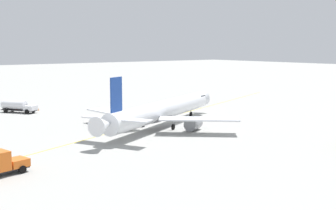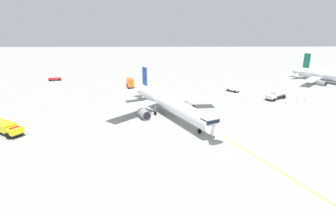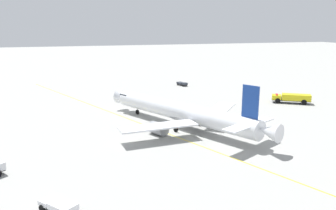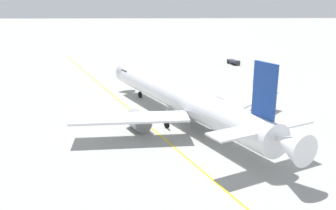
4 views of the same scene
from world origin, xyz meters
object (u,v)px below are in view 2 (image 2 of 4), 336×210
safety_cone_near (285,102)px  safety_cone_far (305,101)px  airliner_main (168,104)px  pushback_tug_truck (233,89)px  catering_truck_truck (130,83)px  ops_pickup_truck (55,79)px  airliner_secondary (334,77)px  fire_tender_truck (4,127)px  fuel_tanker_truck (277,94)px  safety_cone_mid (297,101)px

safety_cone_near → safety_cone_far: bearing=106.6°
airliner_main → safety_cone_near: 38.28m
safety_cone_far → pushback_tug_truck: bearing=-126.2°
catering_truck_truck → safety_cone_far: bearing=55.9°
pushback_tug_truck → ops_pickup_truck: ops_pickup_truck is taller
catering_truck_truck → airliner_main: bearing=9.6°
airliner_secondary → fire_tender_truck: 119.41m
fire_tender_truck → fuel_tanker_truck: size_ratio=1.16×
airliner_secondary → fuel_tanker_truck: (24.36, -34.94, -1.21)m
ops_pickup_truck → safety_cone_mid: (38.41, 91.31, -0.53)m
airliner_secondary → safety_cone_far: airliner_secondary is taller
fuel_tanker_truck → ops_pickup_truck: fuel_tanker_truck is taller
ops_pickup_truck → fuel_tanker_truck: bearing=141.2°
airliner_main → pushback_tug_truck: airliner_main is taller
pushback_tug_truck → safety_cone_mid: pushback_tug_truck is taller
safety_cone_mid → catering_truck_truck: bearing=-113.8°
safety_cone_mid → safety_cone_near: bearing=-73.4°
pushback_tug_truck → airliner_main: bearing=-81.3°
ops_pickup_truck → catering_truck_truck: catering_truck_truck is taller
ops_pickup_truck → catering_truck_truck: 38.28m
pushback_tug_truck → fuel_tanker_truck: bearing=7.7°
airliner_main → ops_pickup_truck: bearing=-161.4°
safety_cone_mid → safety_cone_far: bearing=106.6°
safety_cone_near → fire_tender_truck: bearing=-72.8°
fire_tender_truck → catering_truck_truck: size_ratio=1.19×
safety_cone_mid → safety_cone_far: (-0.82, 2.74, 0.00)m
fire_tender_truck → ops_pickup_truck: 63.86m
airliner_main → safety_cone_far: 45.84m
airliner_main → pushback_tug_truck: 36.42m
ops_pickup_truck → safety_cone_near: 95.47m
fuel_tanker_truck → catering_truck_truck: 54.70m
pushback_tug_truck → fuel_tanker_truck: size_ratio=0.58×
pushback_tug_truck → safety_cone_near: (16.35, 12.11, -0.53)m
catering_truck_truck → safety_cone_far: (23.70, 58.40, -1.39)m
airliner_secondary → pushback_tug_truck: 48.48m
fire_tender_truck → safety_cone_mid: fire_tender_truck is taller
pushback_tug_truck → safety_cone_far: (14.18, 19.37, -0.53)m
pushback_tug_truck → safety_cone_near: 20.35m
pushback_tug_truck → catering_truck_truck: catering_truck_truck is taller
pushback_tug_truck → fuel_tanker_truck: 16.10m
fuel_tanker_truck → airliner_secondary: bearing=179.9°
fuel_tanker_truck → safety_cone_near: fuel_tanker_truck is taller
fire_tender_truck → catering_truck_truck: bearing=98.5°
fire_tender_truck → safety_cone_far: size_ratio=18.01×
airliner_secondary → ops_pickup_truck: 121.71m
fuel_tanker_truck → safety_cone_far: size_ratio=15.50×
airliner_secondary → ops_pickup_truck: (-10.14, -121.27, -1.97)m
fuel_tanker_truck → safety_cone_near: 5.43m
airliner_main → catering_truck_truck: size_ratio=4.86×
catering_truck_truck → safety_cone_mid: catering_truck_truck is taller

